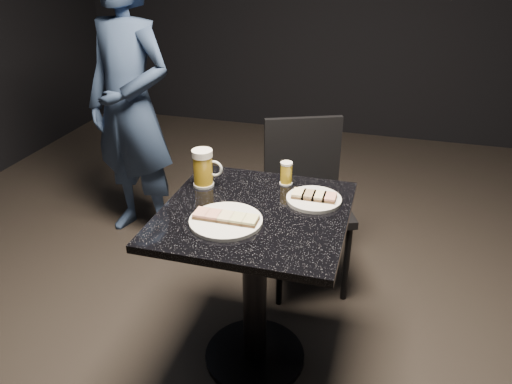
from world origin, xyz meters
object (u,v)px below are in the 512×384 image
at_px(patron, 130,108).
at_px(beer_tumbler, 286,173).
at_px(chair, 306,194).
at_px(plate_large, 226,221).
at_px(table, 255,263).
at_px(beer_mug, 203,168).
at_px(plate_small, 314,199).

distance_m(patron, beer_tumbler, 1.20).
xyz_separation_m(beer_tumbler, chair, (0.02, 0.41, -0.30)).
distance_m(plate_large, patron, 1.33).
height_order(table, beer_mug, beer_mug).
height_order(patron, beer_mug, patron).
height_order(plate_small, chair, chair).
bearing_deg(chair, plate_small, -77.05).
xyz_separation_m(plate_large, table, (0.08, 0.11, -0.25)).
bearing_deg(plate_small, table, -145.26).
xyz_separation_m(plate_small, beer_tumbler, (-0.14, 0.12, 0.04)).
relative_size(patron, table, 2.16).
relative_size(plate_small, beer_tumbler, 2.21).
height_order(plate_large, beer_mug, beer_mug).
xyz_separation_m(patron, beer_tumbler, (1.04, -0.60, -0.01)).
height_order(plate_large, beer_tumbler, beer_tumbler).
bearing_deg(beer_tumbler, beer_mug, -161.69).
relative_size(table, beer_mug, 4.75).
bearing_deg(chair, beer_tumbler, -92.34).
bearing_deg(plate_large, plate_small, 42.31).
xyz_separation_m(patron, beer_mug, (0.72, -0.70, 0.02)).
bearing_deg(chair, patron, 170.11).
bearing_deg(beer_tumbler, plate_small, -40.67).
distance_m(plate_large, plate_small, 0.38).
bearing_deg(patron, table, -25.99).
bearing_deg(beer_mug, plate_small, -1.48).
distance_m(beer_mug, chair, 0.70).
bearing_deg(table, beer_mug, 149.87).
xyz_separation_m(beer_mug, beer_tumbler, (0.32, 0.11, -0.03)).
distance_m(table, chair, 0.68).
height_order(plate_small, patron, patron).
bearing_deg(table, chair, 83.23).
height_order(patron, table, patron).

